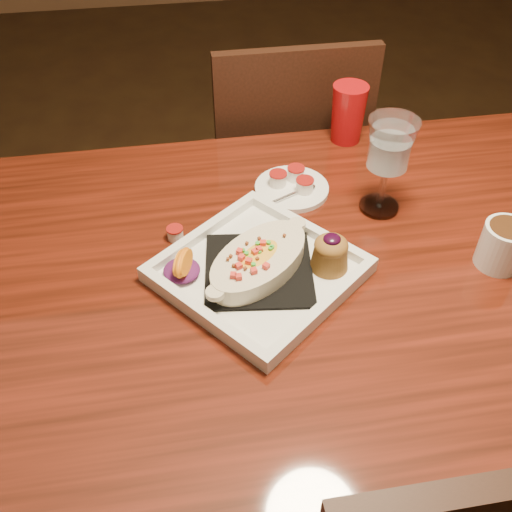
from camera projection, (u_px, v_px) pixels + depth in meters
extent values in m
plane|color=black|center=(322.00, 457.00, 1.56)|extent=(7.00, 7.00, 0.00)
cube|color=maroon|center=(353.00, 267.00, 1.06)|extent=(1.50, 0.90, 0.04)
cylinder|color=black|center=(51.00, 300.00, 1.50)|extent=(0.07, 0.07, 0.71)
cube|color=black|center=(278.00, 175.00, 1.75)|extent=(0.42, 0.42, 0.04)
cylinder|color=black|center=(313.00, 195.00, 2.05)|extent=(0.04, 0.04, 0.45)
cylinder|color=black|center=(220.00, 204.00, 2.01)|extent=(0.04, 0.04, 0.45)
cylinder|color=black|center=(338.00, 259.00, 1.81)|extent=(0.04, 0.04, 0.45)
cylinder|color=black|center=(232.00, 271.00, 1.77)|extent=(0.04, 0.04, 0.45)
cube|color=black|center=(294.00, 137.00, 1.45)|extent=(0.40, 0.03, 0.46)
cube|color=white|center=(259.00, 273.00, 1.01)|extent=(0.42, 0.42, 0.01)
cube|color=black|center=(259.00, 270.00, 1.00)|extent=(0.21, 0.21, 0.01)
ellipsoid|color=yellow|center=(259.00, 260.00, 0.99)|extent=(0.20, 0.19, 0.04)
ellipsoid|color=#5C1557|center=(182.00, 270.00, 0.99)|extent=(0.06, 0.07, 0.02)
cone|color=brown|center=(330.00, 256.00, 1.00)|extent=(0.07, 0.07, 0.05)
ellipsoid|color=brown|center=(331.00, 246.00, 0.98)|extent=(0.06, 0.06, 0.03)
ellipsoid|color=black|center=(332.00, 239.00, 0.97)|extent=(0.03, 0.03, 0.01)
cylinder|color=white|center=(503.00, 246.00, 1.01)|extent=(0.08, 0.08, 0.09)
cylinder|color=#371E0F|center=(509.00, 231.00, 0.99)|extent=(0.07, 0.07, 0.02)
cylinder|color=silver|center=(379.00, 206.00, 1.15)|extent=(0.08, 0.08, 0.01)
cylinder|color=silver|center=(382.00, 188.00, 1.12)|extent=(0.01, 0.01, 0.09)
cone|color=silver|center=(390.00, 145.00, 1.05)|extent=(0.10, 0.10, 0.10)
cylinder|color=white|center=(292.00, 189.00, 1.19)|extent=(0.15, 0.15, 0.01)
cylinder|color=white|center=(278.00, 179.00, 1.19)|extent=(0.04, 0.04, 0.03)
cylinder|color=#AF1915|center=(278.00, 174.00, 1.18)|extent=(0.04, 0.04, 0.00)
cylinder|color=white|center=(296.00, 174.00, 1.20)|extent=(0.04, 0.04, 0.03)
cylinder|color=#AF1915|center=(296.00, 168.00, 1.19)|extent=(0.04, 0.04, 0.00)
cylinder|color=white|center=(305.00, 186.00, 1.17)|extent=(0.04, 0.04, 0.03)
cylinder|color=#AF1915|center=(305.00, 180.00, 1.16)|extent=(0.04, 0.04, 0.00)
cylinder|color=white|center=(175.00, 234.00, 1.08)|extent=(0.03, 0.03, 0.02)
cylinder|color=#AF1915|center=(175.00, 229.00, 1.07)|extent=(0.03, 0.03, 0.00)
cone|color=#B50C10|center=(348.00, 114.00, 1.30)|extent=(0.08, 0.08, 0.13)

